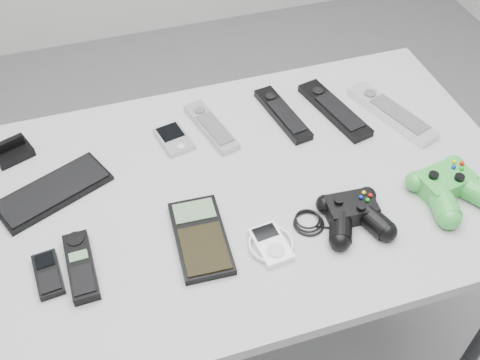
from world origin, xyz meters
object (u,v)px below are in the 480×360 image
object	(u,v)px
remote_black_b	(334,109)
mobile_phone	(48,274)
remote_silver_a	(211,126)
mp3_player	(271,244)
pda	(174,139)
calculator	(201,237)
pda_keyboard	(53,191)
desk	(257,202)
controller_black	(353,213)
cordless_handset	(81,266)
controller_green	(450,186)
remote_black_a	(283,114)
remote_silver_b	(392,112)

from	to	relation	value
remote_black_b	mobile_phone	xyz separation A→B (m)	(-0.68, -0.27, -0.00)
remote_silver_a	mp3_player	distance (m)	0.36
pda	calculator	world-z (taller)	calculator
pda	calculator	distance (m)	0.29
pda_keyboard	mobile_phone	distance (m)	0.21
pda_keyboard	remote_black_b	xyz separation A→B (m)	(0.66, 0.06, 0.00)
desk	mp3_player	size ratio (longest dim) A/B	11.72
calculator	controller_black	bearing A→B (deg)	-5.33
mobile_phone	cordless_handset	bearing A→B (deg)	-8.58
cordless_handset	controller_green	world-z (taller)	controller_green
mobile_phone	controller_green	size ratio (longest dim) A/B	0.59
mp3_player	mobile_phone	bearing A→B (deg)	166.20
controller_green	calculator	bearing A→B (deg)	165.76
pda_keyboard	calculator	size ratio (longest dim) A/B	1.22
cordless_handset	calculator	world-z (taller)	cordless_handset
pda	mobile_phone	world-z (taller)	mobile_phone
controller_black	calculator	bearing A→B (deg)	175.61
remote_black_b	controller_black	bearing A→B (deg)	-120.88
desk	remote_black_a	xyz separation A→B (m)	(0.12, 0.18, 0.07)
desk	calculator	distance (m)	0.20
remote_black_a	controller_black	world-z (taller)	controller_black
pda	mobile_phone	xyz separation A→B (m)	(-0.30, -0.28, 0.00)
pda_keyboard	controller_green	world-z (taller)	controller_green
remote_black_b	remote_silver_b	size ratio (longest dim) A/B	0.94
remote_silver_a	remote_black_a	size ratio (longest dim) A/B	0.91
remote_black_a	mp3_player	bearing A→B (deg)	-123.13
desk	mp3_player	world-z (taller)	mp3_player
desk	mp3_player	distance (m)	0.18
desk	pda	bearing A→B (deg)	127.96
remote_silver_b	cordless_handset	bearing A→B (deg)	177.25
cordless_handset	remote_black_a	bearing A→B (deg)	28.24
remote_black_a	mp3_player	distance (m)	0.38
remote_silver_b	controller_black	world-z (taller)	controller_black
pda_keyboard	desk	bearing A→B (deg)	-37.22
mobile_phone	controller_black	world-z (taller)	controller_black
desk	controller_green	world-z (taller)	controller_green
pda_keyboard	mobile_phone	world-z (taller)	mobile_phone
remote_black_b	controller_green	size ratio (longest dim) A/B	1.36
desk	controller_green	distance (m)	0.40
remote_black_b	cordless_handset	bearing A→B (deg)	-169.69
mp3_player	controller_green	bearing A→B (deg)	-3.35
pda	remote_silver_b	bearing A→B (deg)	-19.84
controller_green	controller_black	bearing A→B (deg)	171.27
calculator	mp3_player	world-z (taller)	calculator
pda	controller_black	bearing A→B (deg)	-61.43
desk	pda_keyboard	xyz separation A→B (m)	(-0.41, 0.10, 0.07)
pda	remote_silver_a	bearing A→B (deg)	-3.99
controller_black	controller_green	distance (m)	0.22
pda	remote_black_a	size ratio (longest dim) A/B	0.48
pda	mp3_player	distance (m)	0.36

